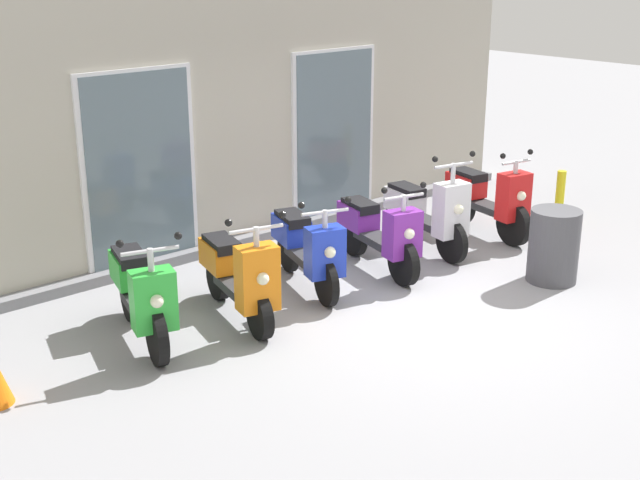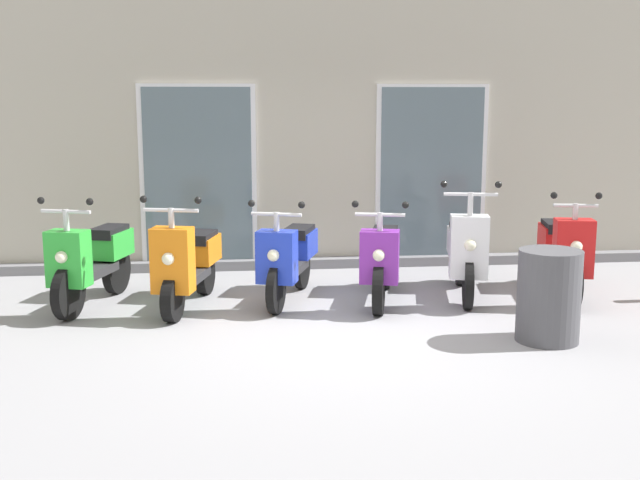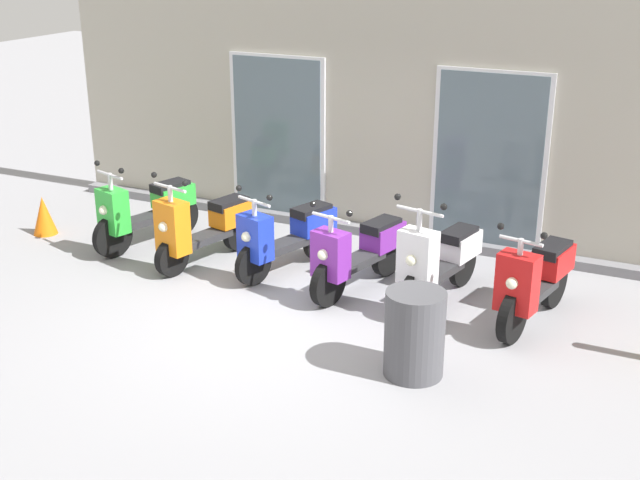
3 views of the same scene
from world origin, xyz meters
The scene contains 9 objects.
ground_plane centered at (0.00, 0.00, 0.00)m, with size 40.00×40.00×0.00m, color #939399.
storefront_facade centered at (0.00, 3.10, 1.91)m, with size 9.51×0.50×3.96m.
scooter_green centered at (-2.50, 1.25, 0.49)m, with size 0.77×1.56×1.19m.
scooter_orange centered at (-1.51, 1.07, 0.47)m, with size 0.74×1.53×1.22m.
scooter_blue centered at (-0.46, 1.26, 0.48)m, with size 0.81×1.54×1.14m.
scooter_purple centered at (0.51, 1.14, 0.46)m, with size 0.72×1.60×1.14m.
scooter_white centered at (1.42, 1.20, 0.50)m, with size 0.69×1.57×1.31m.
scooter_red centered at (2.48, 1.10, 0.49)m, with size 0.63×1.58×1.20m.
trash_bin centered at (1.71, -0.41, 0.41)m, with size 0.55×0.55×0.82m, color #4C4C51.
Camera 2 is at (-1.03, -6.88, 2.13)m, focal length 44.22 mm.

